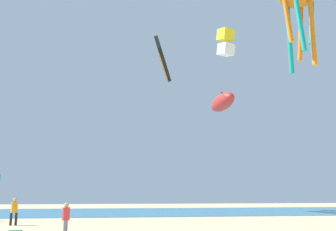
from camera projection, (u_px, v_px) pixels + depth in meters
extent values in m
cube|color=teal|center=(120.00, 212.00, 41.35)|extent=(110.00, 18.66, 0.03)
cylinder|color=slate|center=(66.00, 228.00, 19.19)|extent=(0.14, 0.14, 0.72)
cylinder|color=slate|center=(65.00, 228.00, 18.91)|extent=(0.14, 0.14, 0.72)
cylinder|color=red|center=(66.00, 214.00, 19.18)|extent=(0.38, 0.38, 0.63)
sphere|color=tan|center=(66.00, 205.00, 19.26)|extent=(0.23, 0.23, 0.23)
cylinder|color=black|center=(11.00, 219.00, 24.61)|extent=(0.15, 0.15, 0.79)
cylinder|color=black|center=(16.00, 219.00, 24.75)|extent=(0.15, 0.15, 0.79)
cylinder|color=orange|center=(14.00, 207.00, 24.83)|extent=(0.41, 0.41, 0.69)
sphere|color=tan|center=(15.00, 200.00, 24.92)|extent=(0.26, 0.26, 0.26)
cube|color=white|center=(16.00, 230.00, 18.33)|extent=(0.57, 0.37, 0.03)
cylinder|color=orange|center=(288.00, 20.00, 26.20)|extent=(0.63, 0.32, 3.16)
cylinder|color=teal|center=(300.00, 23.00, 25.45)|extent=(0.51, 0.67, 4.11)
cylinder|color=orange|center=(312.00, 30.00, 25.50)|extent=(0.58, 0.74, 5.05)
cylinder|color=teal|center=(311.00, 22.00, 26.48)|extent=(0.63, 0.32, 3.16)
cylinder|color=orange|center=(301.00, 33.00, 27.04)|extent=(0.51, 0.67, 4.11)
cylinder|color=teal|center=(290.00, 38.00, 26.80)|extent=(0.58, 0.74, 5.05)
cube|color=yellow|center=(225.00, 35.00, 27.93)|extent=(1.26, 1.33, 0.97)
cube|color=white|center=(226.00, 49.00, 27.71)|extent=(1.26, 1.33, 0.97)
cube|color=black|center=(163.00, 60.00, 45.59)|extent=(2.74, 6.46, 4.01)
cube|color=orange|center=(163.00, 67.00, 45.42)|extent=(1.89, 4.85, 2.22)
ellipsoid|color=red|center=(222.00, 102.00, 46.19)|extent=(2.72, 6.63, 2.40)
cone|color=black|center=(222.00, 94.00, 46.39)|extent=(1.16, 1.00, 0.94)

